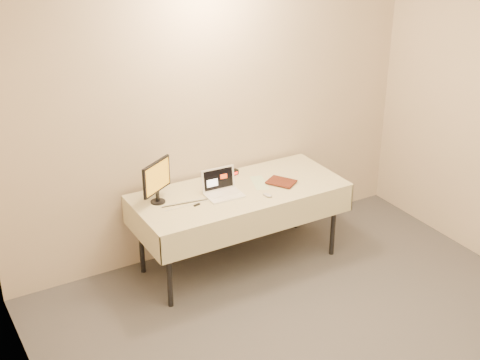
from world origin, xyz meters
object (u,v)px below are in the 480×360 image
monitor (157,179)px  book (277,175)px  table (239,196)px  laptop (222,188)px

monitor → book: 1.05m
table → book: bearing=-20.7°
book → monitor: bearing=134.5°
monitor → book: size_ratio=1.54×
table → monitor: (-0.71, 0.13, 0.28)m
laptop → monitor: bearing=168.8°
book → laptop: bearing=134.2°
laptop → book: book is taller
table → monitor: 0.77m
table → book: size_ratio=7.78×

